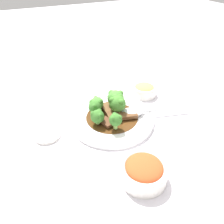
{
  "coord_description": "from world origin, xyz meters",
  "views": [
    {
      "loc": [
        -0.24,
        -0.5,
        0.43
      ],
      "look_at": [
        0.0,
        0.0,
        0.03
      ],
      "focal_mm": 35.0,
      "sensor_mm": 36.0,
      "label": 1
    }
  ],
  "objects": [
    {
      "name": "broccoli_floret_3",
      "position": [
        0.03,
        0.04,
        0.05
      ],
      "size": [
        0.05,
        0.05,
        0.06
      ],
      "color": "#8EB756",
      "rests_on": "main_plate"
    },
    {
      "name": "sauce_dish",
      "position": [
        -0.2,
        0.02,
        0.01
      ],
      "size": [
        0.08,
        0.08,
        0.01
      ],
      "color": "white",
      "rests_on": "ground_plane"
    },
    {
      "name": "broccoli_floret_4",
      "position": [
        0.02,
        0.01,
        0.05
      ],
      "size": [
        0.05,
        0.05,
        0.06
      ],
      "color": "#7FA84C",
      "rests_on": "main_plate"
    },
    {
      "name": "side_bowl_appetizer",
      "position": [
        0.18,
        0.09,
        0.02
      ],
      "size": [
        0.09,
        0.09,
        0.04
      ],
      "color": "white",
      "rests_on": "ground_plane"
    },
    {
      "name": "beef_strip_3",
      "position": [
        -0.03,
        -0.03,
        0.02
      ],
      "size": [
        0.04,
        0.05,
        0.01
      ],
      "color": "#56331E",
      "rests_on": "main_plate"
    },
    {
      "name": "serving_spoon",
      "position": [
        0.08,
        -0.02,
        0.03
      ],
      "size": [
        0.23,
        0.09,
        0.01
      ],
      "color": "silver",
      "rests_on": "main_plate"
    },
    {
      "name": "side_bowl_kimchi",
      "position": [
        -0.03,
        -0.23,
        0.03
      ],
      "size": [
        0.11,
        0.11,
        0.05
      ],
      "color": "white",
      "rests_on": "ground_plane"
    },
    {
      "name": "broccoli_floret_1",
      "position": [
        -0.06,
        -0.01,
        0.05
      ],
      "size": [
        0.04,
        0.04,
        0.05
      ],
      "color": "#8EB756",
      "rests_on": "main_plate"
    },
    {
      "name": "beef_strip_1",
      "position": [
        0.03,
        -0.03,
        0.02
      ],
      "size": [
        0.08,
        0.05,
        0.01
      ],
      "color": "brown",
      "rests_on": "main_plate"
    },
    {
      "name": "broccoli_floret_2",
      "position": [
        -0.02,
        -0.06,
        0.05
      ],
      "size": [
        0.04,
        0.04,
        0.05
      ],
      "color": "#8EB756",
      "rests_on": "main_plate"
    },
    {
      "name": "beef_strip_2",
      "position": [
        -0.0,
        0.03,
        0.02
      ],
      "size": [
        0.03,
        0.07,
        0.01
      ],
      "color": "brown",
      "rests_on": "main_plate"
    },
    {
      "name": "broccoli_floret_5",
      "position": [
        -0.03,
        0.05,
        0.04
      ],
      "size": [
        0.04,
        0.04,
        0.05
      ],
      "color": "#8EB756",
      "rests_on": "main_plate"
    },
    {
      "name": "ground_plane",
      "position": [
        0.0,
        0.0,
        0.0
      ],
      "size": [
        4.0,
        4.0,
        0.0
      ],
      "primitive_type": "plane",
      "color": "silver"
    },
    {
      "name": "broccoli_floret_0",
      "position": [
        -0.05,
        0.03,
        0.05
      ],
      "size": [
        0.04,
        0.04,
        0.05
      ],
      "color": "#7FA84C",
      "rests_on": "main_plate"
    },
    {
      "name": "beef_strip_0",
      "position": [
        0.0,
        -0.01,
        0.03
      ],
      "size": [
        0.05,
        0.05,
        0.01
      ],
      "color": "brown",
      "rests_on": "main_plate"
    },
    {
      "name": "main_plate",
      "position": [
        0.0,
        0.0,
        0.01
      ],
      "size": [
        0.27,
        0.27,
        0.02
      ],
      "color": "white",
      "rests_on": "ground_plane"
    }
  ]
}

